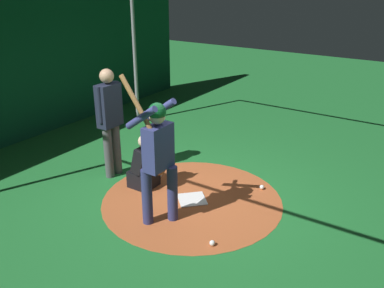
{
  "coord_description": "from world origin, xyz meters",
  "views": [
    {
      "loc": [
        3.15,
        -4.75,
        3.3
      ],
      "look_at": [
        0.0,
        0.0,
        0.95
      ],
      "focal_mm": 38.94,
      "sensor_mm": 36.0,
      "label": 1
    }
  ],
  "objects_px": {
    "catcher": "(145,167)",
    "baseball_1": "(212,243)",
    "umpire": "(110,117)",
    "baseball_0": "(159,176)",
    "batter": "(158,152)",
    "baseball_2": "(262,187)",
    "home_plate": "(192,199)"
  },
  "relations": [
    {
      "from": "catcher",
      "to": "baseball_0",
      "type": "relative_size",
      "value": 12.5
    },
    {
      "from": "baseball_1",
      "to": "baseball_2",
      "type": "bearing_deg",
      "value": 93.47
    },
    {
      "from": "baseball_0",
      "to": "baseball_2",
      "type": "distance_m",
      "value": 1.76
    },
    {
      "from": "catcher",
      "to": "baseball_1",
      "type": "bearing_deg",
      "value": -24.27
    },
    {
      "from": "catcher",
      "to": "umpire",
      "type": "xyz_separation_m",
      "value": [
        -0.76,
        0.04,
        0.71
      ]
    },
    {
      "from": "umpire",
      "to": "baseball_1",
      "type": "distance_m",
      "value": 2.84
    },
    {
      "from": "batter",
      "to": "baseball_1",
      "type": "xyz_separation_m",
      "value": [
        0.94,
        -0.1,
        -1.03
      ]
    },
    {
      "from": "home_plate",
      "to": "batter",
      "type": "relative_size",
      "value": 0.2
    },
    {
      "from": "batter",
      "to": "baseball_1",
      "type": "bearing_deg",
      "value": -6.05
    },
    {
      "from": "catcher",
      "to": "baseball_2",
      "type": "bearing_deg",
      "value": 30.43
    },
    {
      "from": "umpire",
      "to": "baseball_2",
      "type": "height_order",
      "value": "umpire"
    },
    {
      "from": "umpire",
      "to": "baseball_1",
      "type": "height_order",
      "value": "umpire"
    },
    {
      "from": "umpire",
      "to": "baseball_2",
      "type": "bearing_deg",
      "value": 21.1
    },
    {
      "from": "batter",
      "to": "baseball_2",
      "type": "height_order",
      "value": "batter"
    },
    {
      "from": "batter",
      "to": "baseball_2",
      "type": "relative_size",
      "value": 28.44
    },
    {
      "from": "catcher",
      "to": "baseball_2",
      "type": "xyz_separation_m",
      "value": [
        1.65,
        0.97,
        -0.32
      ]
    },
    {
      "from": "catcher",
      "to": "baseball_0",
      "type": "bearing_deg",
      "value": 90.93
    },
    {
      "from": "home_plate",
      "to": "baseball_0",
      "type": "distance_m",
      "value": 0.95
    },
    {
      "from": "batter",
      "to": "baseball_2",
      "type": "xyz_separation_m",
      "value": [
        0.83,
        1.66,
        -1.03
      ]
    },
    {
      "from": "home_plate",
      "to": "catcher",
      "type": "xyz_separation_m",
      "value": [
        -0.88,
        -0.05,
        0.35
      ]
    },
    {
      "from": "batter",
      "to": "baseball_2",
      "type": "distance_m",
      "value": 2.13
    },
    {
      "from": "batter",
      "to": "catcher",
      "type": "xyz_separation_m",
      "value": [
        -0.82,
        0.69,
        -0.71
      ]
    },
    {
      "from": "batter",
      "to": "baseball_1",
      "type": "distance_m",
      "value": 1.4
    },
    {
      "from": "umpire",
      "to": "baseball_0",
      "type": "xyz_separation_m",
      "value": [
        0.75,
        0.33,
        -1.03
      ]
    },
    {
      "from": "catcher",
      "to": "baseball_1",
      "type": "xyz_separation_m",
      "value": [
        1.76,
        -0.79,
        -0.32
      ]
    },
    {
      "from": "batter",
      "to": "umpire",
      "type": "relative_size",
      "value": 1.12
    },
    {
      "from": "catcher",
      "to": "baseball_1",
      "type": "relative_size",
      "value": 12.5
    },
    {
      "from": "catcher",
      "to": "baseball_0",
      "type": "distance_m",
      "value": 0.48
    },
    {
      "from": "catcher",
      "to": "baseball_2",
      "type": "relative_size",
      "value": 12.5
    },
    {
      "from": "baseball_0",
      "to": "batter",
      "type": "bearing_deg",
      "value": -52.06
    },
    {
      "from": "batter",
      "to": "baseball_1",
      "type": "height_order",
      "value": "batter"
    },
    {
      "from": "home_plate",
      "to": "batter",
      "type": "bearing_deg",
      "value": -94.83
    }
  ]
}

